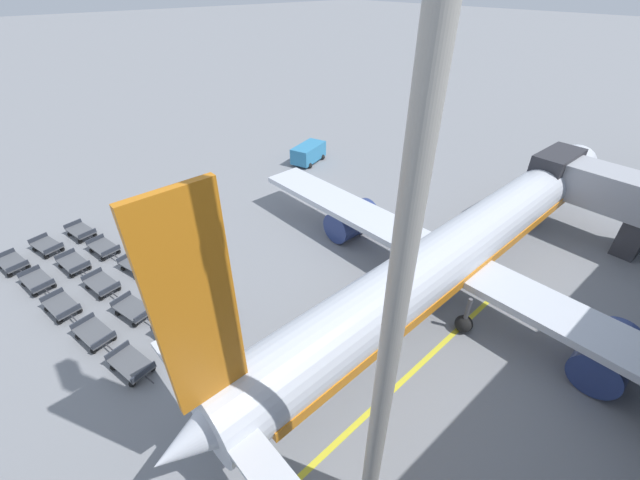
{
  "coord_description": "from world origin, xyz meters",
  "views": [
    {
      "loc": [
        26.42,
        -21.56,
        17.91
      ],
      "look_at": [
        9.71,
        -7.25,
        2.92
      ],
      "focal_mm": 22.0,
      "sensor_mm": 36.0,
      "label": 1
    }
  ],
  "objects_px": {
    "baggage_dolly_row_mid_a_col_b": "(74,263)",
    "baggage_dolly_row_mid_b_col_a": "(81,232)",
    "baggage_dolly_row_near_col_a": "(12,263)",
    "baggage_dolly_row_mid_b_col_c": "(137,265)",
    "apron_light_mast": "(409,220)",
    "service_van": "(308,153)",
    "baggage_dolly_row_mid_b_col_b": "(104,248)",
    "baggage_dolly_row_near_col_b": "(37,281)",
    "airplane": "(461,248)",
    "baggage_dolly_row_mid_a_col_c": "(102,284)",
    "baggage_dolly_row_mid_b_col_d": "(167,287)",
    "baggage_dolly_row_near_col_e": "(131,364)",
    "baggage_dolly_row_mid_a_col_d": "(134,310)",
    "baggage_dolly_row_mid_a_col_a": "(47,246)",
    "baggage_dolly_row_near_col_c": "(62,306)",
    "baggage_dolly_row_mid_b_col_e": "(208,309)",
    "baggage_dolly_row_near_col_d": "(94,334)",
    "baggage_dolly_row_mid_a_col_e": "(175,334)"
  },
  "relations": [
    {
      "from": "baggage_dolly_row_mid_a_col_c",
      "to": "service_van",
      "type": "bearing_deg",
      "value": 107.89
    },
    {
      "from": "baggage_dolly_row_near_col_d",
      "to": "baggage_dolly_row_mid_b_col_c",
      "type": "bearing_deg",
      "value": 139.66
    },
    {
      "from": "baggage_dolly_row_near_col_e",
      "to": "baggage_dolly_row_mid_b_col_d",
      "type": "height_order",
      "value": "same"
    },
    {
      "from": "baggage_dolly_row_mid_b_col_a",
      "to": "apron_light_mast",
      "type": "relative_size",
      "value": 0.14
    },
    {
      "from": "baggage_dolly_row_mid_a_col_d",
      "to": "baggage_dolly_row_mid_b_col_e",
      "type": "distance_m",
      "value": 4.66
    },
    {
      "from": "baggage_dolly_row_mid_a_col_d",
      "to": "baggage_dolly_row_mid_b_col_b",
      "type": "relative_size",
      "value": 1.0
    },
    {
      "from": "baggage_dolly_row_mid_b_col_a",
      "to": "baggage_dolly_row_mid_b_col_b",
      "type": "distance_m",
      "value": 3.71
    },
    {
      "from": "baggage_dolly_row_mid_a_col_b",
      "to": "baggage_dolly_row_mid_b_col_a",
      "type": "height_order",
      "value": "same"
    },
    {
      "from": "baggage_dolly_row_mid_b_col_a",
      "to": "baggage_dolly_row_mid_a_col_e",
      "type": "bearing_deg",
      "value": 4.55
    },
    {
      "from": "baggage_dolly_row_mid_a_col_b",
      "to": "apron_light_mast",
      "type": "bearing_deg",
      "value": 11.89
    },
    {
      "from": "baggage_dolly_row_mid_a_col_a",
      "to": "baggage_dolly_row_mid_b_col_b",
      "type": "distance_m",
      "value": 4.51
    },
    {
      "from": "baggage_dolly_row_near_col_a",
      "to": "baggage_dolly_row_mid_b_col_c",
      "type": "xyz_separation_m",
      "value": [
        6.16,
        6.81,
        0.0
      ]
    },
    {
      "from": "baggage_dolly_row_mid_b_col_c",
      "to": "baggage_dolly_row_mid_b_col_a",
      "type": "bearing_deg",
      "value": -165.97
    },
    {
      "from": "baggage_dolly_row_mid_a_col_a",
      "to": "baggage_dolly_row_near_col_c",
      "type": "bearing_deg",
      "value": -4.95
    },
    {
      "from": "baggage_dolly_row_near_col_d",
      "to": "baggage_dolly_row_mid_a_col_e",
      "type": "distance_m",
      "value": 4.76
    },
    {
      "from": "baggage_dolly_row_near_col_c",
      "to": "apron_light_mast",
      "type": "xyz_separation_m",
      "value": [
        20.14,
        6.87,
        12.98
      ]
    },
    {
      "from": "service_van",
      "to": "baggage_dolly_row_near_col_c",
      "type": "distance_m",
      "value": 28.47
    },
    {
      "from": "baggage_dolly_row_mid_b_col_a",
      "to": "baggage_dolly_row_mid_b_col_b",
      "type": "bearing_deg",
      "value": 11.18
    },
    {
      "from": "baggage_dolly_row_mid_a_col_b",
      "to": "baggage_dolly_row_mid_b_col_e",
      "type": "xyz_separation_m",
      "value": [
        10.62,
        5.22,
        0.0
      ]
    },
    {
      "from": "baggage_dolly_row_near_col_b",
      "to": "baggage_dolly_row_mid_a_col_b",
      "type": "xyz_separation_m",
      "value": [
        -0.59,
        2.4,
        0.0
      ]
    },
    {
      "from": "baggage_dolly_row_near_col_c",
      "to": "baggage_dolly_row_mid_b_col_b",
      "type": "xyz_separation_m",
      "value": [
        -5.04,
        3.97,
        0.0
      ]
    },
    {
      "from": "service_van",
      "to": "baggage_dolly_row_near_col_b",
      "type": "height_order",
      "value": "service_van"
    },
    {
      "from": "service_van",
      "to": "baggage_dolly_row_mid_b_col_d",
      "type": "bearing_deg",
      "value": -62.57
    },
    {
      "from": "baggage_dolly_row_mid_b_col_b",
      "to": "baggage_dolly_row_near_col_b",
      "type": "bearing_deg",
      "value": -75.1
    },
    {
      "from": "baggage_dolly_row_mid_a_col_b",
      "to": "baggage_dolly_row_near_col_d",
      "type": "bearing_deg",
      "value": -5.54
    },
    {
      "from": "baggage_dolly_row_near_col_a",
      "to": "baggage_dolly_row_mid_b_col_d",
      "type": "height_order",
      "value": "same"
    },
    {
      "from": "baggage_dolly_row_near_col_e",
      "to": "baggage_dolly_row_near_col_b",
      "type": "bearing_deg",
      "value": -167.42
    },
    {
      "from": "baggage_dolly_row_near_col_b",
      "to": "baggage_dolly_row_mid_b_col_d",
      "type": "bearing_deg",
      "value": 45.96
    },
    {
      "from": "baggage_dolly_row_near_col_a",
      "to": "baggage_dolly_row_mid_a_col_d",
      "type": "xyz_separation_m",
      "value": [
        10.59,
        5.04,
        0.0
      ]
    },
    {
      "from": "service_van",
      "to": "baggage_dolly_row_near_col_e",
      "type": "distance_m",
      "value": 29.95
    },
    {
      "from": "baggage_dolly_row_near_col_a",
      "to": "baggage_dolly_row_mid_b_col_e",
      "type": "bearing_deg",
      "value": 32.37
    },
    {
      "from": "service_van",
      "to": "baggage_dolly_row_mid_b_col_b",
      "type": "distance_m",
      "value": 23.45
    },
    {
      "from": "baggage_dolly_row_near_col_b",
      "to": "baggage_dolly_row_mid_b_col_c",
      "type": "height_order",
      "value": "same"
    },
    {
      "from": "baggage_dolly_row_near_col_c",
      "to": "airplane",
      "type": "bearing_deg",
      "value": 55.08
    },
    {
      "from": "baggage_dolly_row_mid_a_col_b",
      "to": "baggage_dolly_row_mid_b_col_d",
      "type": "distance_m",
      "value": 8.06
    },
    {
      "from": "baggage_dolly_row_mid_a_col_d",
      "to": "baggage_dolly_row_mid_a_col_e",
      "type": "height_order",
      "value": "same"
    },
    {
      "from": "baggage_dolly_row_mid_a_col_e",
      "to": "baggage_dolly_row_mid_b_col_a",
      "type": "relative_size",
      "value": 1.0
    },
    {
      "from": "baggage_dolly_row_mid_a_col_a",
      "to": "baggage_dolly_row_mid_b_col_a",
      "type": "bearing_deg",
      "value": 101.96
    },
    {
      "from": "baggage_dolly_row_near_col_e",
      "to": "baggage_dolly_row_mid_a_col_d",
      "type": "xyz_separation_m",
      "value": [
        -4.17,
        1.55,
        0.0
      ]
    },
    {
      "from": "baggage_dolly_row_mid_b_col_c",
      "to": "baggage_dolly_row_mid_b_col_d",
      "type": "height_order",
      "value": "same"
    },
    {
      "from": "airplane",
      "to": "baggage_dolly_row_near_col_e",
      "type": "relative_size",
      "value": 12.54
    },
    {
      "from": "baggage_dolly_row_mid_b_col_a",
      "to": "baggage_dolly_row_mid_b_col_e",
      "type": "bearing_deg",
      "value": 13.84
    },
    {
      "from": "baggage_dolly_row_near_col_d",
      "to": "baggage_dolly_row_mid_a_col_b",
      "type": "height_order",
      "value": "same"
    },
    {
      "from": "baggage_dolly_row_mid_a_col_e",
      "to": "apron_light_mast",
      "type": "relative_size",
      "value": 0.14
    },
    {
      "from": "baggage_dolly_row_mid_a_col_b",
      "to": "baggage_dolly_row_mid_b_col_b",
      "type": "height_order",
      "value": "same"
    },
    {
      "from": "baggage_dolly_row_near_col_d",
      "to": "baggage_dolly_row_mid_b_col_c",
      "type": "relative_size",
      "value": 1.0
    },
    {
      "from": "service_van",
      "to": "baggage_dolly_row_mid_a_col_e",
      "type": "xyz_separation_m",
      "value": [
        15.44,
        -22.66,
        -0.62
      ]
    },
    {
      "from": "baggage_dolly_row_near_col_a",
      "to": "baggage_dolly_row_mid_b_col_d",
      "type": "xyz_separation_m",
      "value": [
        9.87,
        7.52,
        0.0
      ]
    },
    {
      "from": "airplane",
      "to": "apron_light_mast",
      "type": "xyz_separation_m",
      "value": [
        5.46,
        -14.16,
        10.27
      ]
    },
    {
      "from": "service_van",
      "to": "baggage_dolly_row_mid_b_col_b",
      "type": "xyz_separation_m",
      "value": [
        3.49,
        -23.18,
        -0.62
      ]
    }
  ]
}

